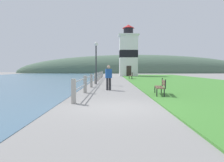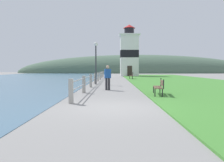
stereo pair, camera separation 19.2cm
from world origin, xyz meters
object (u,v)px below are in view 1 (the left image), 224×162
object	(u,v)px
park_bench_near	(161,86)
lamp_post	(96,55)
park_bench_midway	(131,75)
lighthouse	(128,53)
person_strolling	(108,77)

from	to	relation	value
park_bench_near	lamp_post	size ratio (longest dim) A/B	0.47
park_bench_near	lamp_post	world-z (taller)	lamp_post
park_bench_near	park_bench_midway	xyz separation A→B (m)	(-0.01, 18.46, -0.00)
park_bench_midway	lighthouse	xyz separation A→B (m)	(0.50, 12.39, 3.90)
person_strolling	lamp_post	distance (m)	5.88
park_bench_near	person_strolling	xyz separation A→B (m)	(-2.91, 3.10, 0.39)
park_bench_near	person_strolling	world-z (taller)	person_strolling
park_bench_midway	lighthouse	world-z (taller)	lighthouse
park_bench_midway	lamp_post	size ratio (longest dim) A/B	0.43
person_strolling	park_bench_near	bearing A→B (deg)	-153.84
lamp_post	lighthouse	bearing A→B (deg)	78.20
park_bench_near	lighthouse	distance (m)	31.11
person_strolling	lamp_post	size ratio (longest dim) A/B	0.43
park_bench_midway	person_strolling	xyz separation A→B (m)	(-2.91, -15.36, 0.39)
lighthouse	person_strolling	distance (m)	28.18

